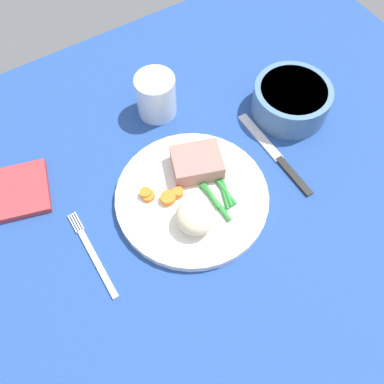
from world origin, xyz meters
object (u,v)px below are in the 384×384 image
(knife, at_px, (276,155))
(fork, at_px, (93,254))
(napkin, at_px, (17,192))
(meat_portion, at_px, (197,163))
(salad_bowl, at_px, (291,99))
(water_glass, at_px, (156,98))
(dinner_plate, at_px, (192,197))

(knife, bearing_deg, fork, 177.14)
(fork, xyz_separation_m, napkin, (-0.06, 0.17, 0.00))
(meat_portion, xyz_separation_m, napkin, (-0.28, 0.13, -0.03))
(salad_bowl, bearing_deg, fork, -170.88)
(meat_portion, distance_m, water_glass, 0.16)
(salad_bowl, bearing_deg, water_glass, 148.24)
(meat_portion, xyz_separation_m, water_glass, (0.01, 0.16, 0.00))
(knife, xyz_separation_m, water_glass, (-0.13, 0.21, 0.03))
(fork, relative_size, napkin, 1.56)
(fork, bearing_deg, napkin, 110.91)
(dinner_plate, xyz_separation_m, knife, (0.18, -0.00, -0.01))
(dinner_plate, relative_size, knife, 1.26)
(dinner_plate, distance_m, salad_bowl, 0.27)
(dinner_plate, xyz_separation_m, meat_portion, (0.03, 0.04, 0.02))
(salad_bowl, bearing_deg, napkin, 169.08)
(fork, bearing_deg, dinner_plate, 1.69)
(dinner_plate, xyz_separation_m, water_glass, (0.05, 0.20, 0.03))
(water_glass, bearing_deg, knife, -57.58)
(fork, xyz_separation_m, water_glass, (0.23, 0.20, 0.03))
(meat_portion, bearing_deg, knife, -17.12)
(napkin, bearing_deg, knife, -21.85)
(meat_portion, height_order, knife, meat_portion)
(salad_bowl, xyz_separation_m, napkin, (-0.51, 0.10, -0.03))
(meat_portion, bearing_deg, napkin, 155.91)
(meat_portion, xyz_separation_m, fork, (-0.22, -0.04, -0.03))
(dinner_plate, distance_m, meat_portion, 0.06)
(dinner_plate, bearing_deg, knife, -0.93)
(meat_portion, height_order, water_glass, water_glass)
(water_glass, distance_m, napkin, 0.30)
(dinner_plate, height_order, salad_bowl, salad_bowl)
(dinner_plate, bearing_deg, napkin, 146.03)
(fork, relative_size, water_glass, 1.99)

